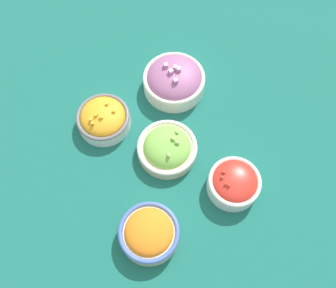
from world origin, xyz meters
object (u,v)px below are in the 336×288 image
bowl_squash (103,118)px  bowl_carrots (149,233)px  bowl_red_onion (174,80)px  bowl_lettuce (167,148)px  bowl_cherry_tomatoes (234,183)px

bowl_squash → bowl_carrots: bearing=-180.0°
bowl_red_onion → bowl_squash: bearing=98.9°
bowl_lettuce → bowl_cherry_tomatoes: bearing=-143.7°
bowl_cherry_tomatoes → bowl_squash: same height
bowl_cherry_tomatoes → bowl_lettuce: bearing=36.3°
bowl_squash → bowl_cherry_tomatoes: bearing=-141.5°
bowl_carrots → bowl_red_onion: 0.45m
bowl_lettuce → bowl_carrots: size_ratio=1.09×
bowl_cherry_tomatoes → bowl_red_onion: bearing=2.9°
bowl_lettuce → bowl_red_onion: size_ratio=0.90×
bowl_cherry_tomatoes → bowl_red_onion: bowl_red_onion is taller
bowl_lettuce → bowl_carrots: (-0.20, 0.13, 0.01)m
bowl_lettuce → bowl_cherry_tomatoes: size_ratio=1.20×
bowl_lettuce → bowl_carrots: bowl_lettuce is taller
bowl_lettuce → bowl_squash: 0.20m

